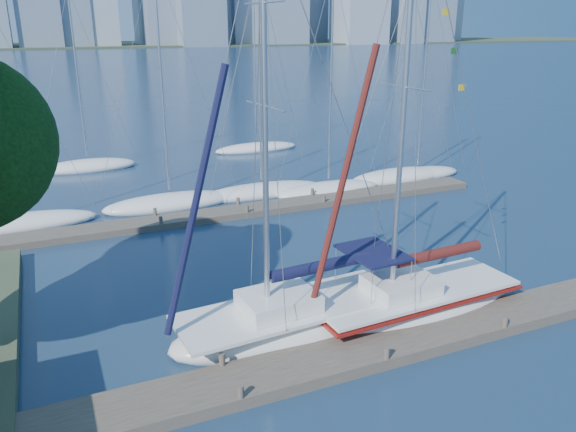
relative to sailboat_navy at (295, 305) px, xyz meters
name	(u,v)px	position (x,y,z in m)	size (l,w,h in m)	color
ground	(371,355)	(1.77, -2.44, -1.09)	(700.00, 700.00, 0.00)	#162A48
near_dock	(371,350)	(1.77, -2.44, -0.89)	(26.00, 2.00, 0.40)	#494135
far_dock	(258,209)	(3.77, 13.56, -0.91)	(30.00, 1.80, 0.36)	#494135
far_shore	(50,46)	(1.77, 317.56, -1.09)	(800.00, 100.00, 1.50)	#38472D
sailboat_navy	(295,305)	(0.00, 0.00, 0.00)	(9.52, 3.66, 14.83)	white
sailboat_maroon	(414,286)	(4.74, -0.59, 0.10)	(9.18, 3.38, 15.61)	white
bg_boat_0	(16,224)	(-9.53, 16.30, -0.83)	(8.86, 3.95, 12.95)	white
bg_boat_1	(170,202)	(-0.87, 16.67, -0.80)	(8.49, 4.07, 14.74)	white
bg_boat_2	(262,191)	(5.21, 16.78, -0.82)	(8.87, 5.56, 14.50)	white
bg_boat_3	(328,189)	(9.46, 15.39, -0.81)	(7.57, 2.60, 14.37)	white
bg_boat_4	(399,176)	(15.66, 16.26, -0.80)	(8.21, 4.34, 13.83)	white
bg_boat_5	(417,174)	(17.30, 16.33, -0.82)	(7.49, 3.84, 14.35)	white
bg_boat_6	(88,166)	(-4.63, 28.55, -0.80)	(7.22, 2.52, 13.50)	white
bg_boat_7	(256,148)	(9.79, 29.84, -0.84)	(7.83, 3.07, 13.37)	white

